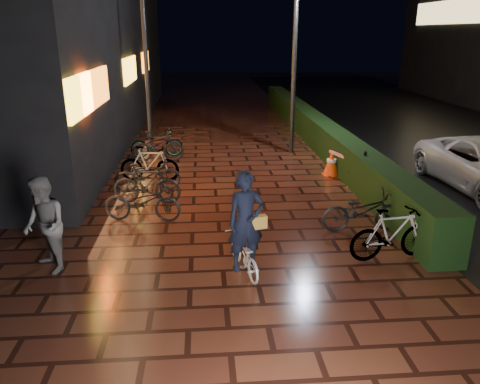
{
  "coord_description": "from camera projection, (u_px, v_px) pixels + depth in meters",
  "views": [
    {
      "loc": [
        -0.83,
        -8.87,
        3.9
      ],
      "look_at": [
        -0.19,
        -0.71,
        1.1
      ],
      "focal_mm": 35.0,
      "sensor_mm": 36.0,
      "label": 1
    }
  ],
  "objects": [
    {
      "name": "ground",
      "position": [
        246.0,
        231.0,
        9.69
      ],
      "size": [
        80.0,
        80.0,
        0.0
      ],
      "primitive_type": "plane",
      "color": "#381911",
      "rests_on": "ground"
    },
    {
      "name": "parked_bikes_hedge",
      "position": [
        375.0,
        221.0,
        9.0
      ],
      "size": [
        1.8,
        1.91,
        0.98
      ],
      "color": "black",
      "rests_on": "ground"
    },
    {
      "name": "lamp_post_hedge",
      "position": [
        294.0,
        57.0,
        14.99
      ],
      "size": [
        0.54,
        0.27,
        5.72
      ],
      "color": "black",
      "rests_on": "ground"
    },
    {
      "name": "hedge",
      "position": [
        315.0,
        129.0,
        17.32
      ],
      "size": [
        0.7,
        20.0,
        1.0
      ],
      "primitive_type": "cube",
      "color": "black",
      "rests_on": "ground"
    },
    {
      "name": "lamp_post_sf",
      "position": [
        146.0,
        62.0,
        15.48
      ],
      "size": [
        0.52,
        0.15,
        5.42
      ],
      "color": "black",
      "rests_on": "ground"
    },
    {
      "name": "cyclist",
      "position": [
        245.0,
        237.0,
        7.78
      ],
      "size": [
        0.76,
        1.34,
        1.82
      ],
      "color": "silver",
      "rests_on": "ground"
    },
    {
      "name": "bystander_person",
      "position": [
        45.0,
        225.0,
        7.82
      ],
      "size": [
        0.99,
        1.03,
        1.68
      ],
      "primitive_type": "imported",
      "rotation": [
        0.0,
        0.0,
        -0.94
      ],
      "color": "slate",
      "rests_on": "ground"
    },
    {
      "name": "parked_bikes_storefront",
      "position": [
        151.0,
        166.0,
        12.65
      ],
      "size": [
        1.93,
        6.37,
        0.98
      ],
      "color": "black",
      "rests_on": "ground"
    },
    {
      "name": "traffic_barrier",
      "position": [
        344.0,
        169.0,
        12.78
      ],
      "size": [
        0.87,
        1.77,
        0.72
      ],
      "color": "#F7330D",
      "rests_on": "ground"
    },
    {
      "name": "cart_assembly",
      "position": [
        364.0,
        168.0,
        12.1
      ],
      "size": [
        0.73,
        0.79,
        1.13
      ],
      "color": "black",
      "rests_on": "ground"
    }
  ]
}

